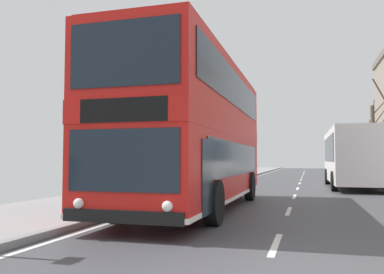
# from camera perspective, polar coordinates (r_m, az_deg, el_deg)

# --- Properties ---
(double_decker_bus_main) EXTENTS (2.77, 10.21, 4.41)m
(double_decker_bus_main) POSITION_cam_1_polar(r_m,az_deg,el_deg) (12.21, 0.50, 0.53)
(double_decker_bus_main) COLOR red
(double_decker_bus_main) RESTS_ON ground
(background_bus_far_lane) EXTENTS (2.78, 9.55, 3.08)m
(background_bus_far_lane) POSITION_cam_1_polar(r_m,az_deg,el_deg) (23.31, 22.10, -2.59)
(background_bus_far_lane) COLOR white
(background_bus_far_lane) RESTS_ON ground
(bare_tree_far_01) EXTENTS (1.63, 1.69, 6.98)m
(bare_tree_far_01) POSITION_cam_1_polar(r_m,az_deg,el_deg) (38.89, 24.54, -0.08)
(bare_tree_far_01) COLOR brown
(bare_tree_far_01) RESTS_ON ground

